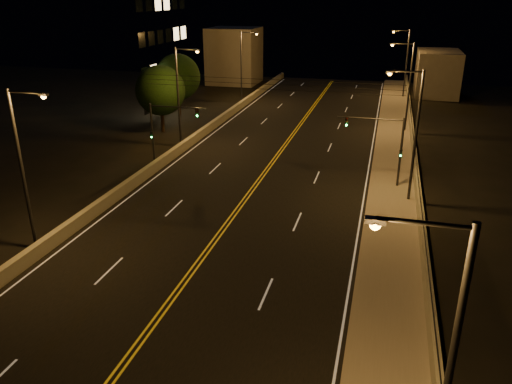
% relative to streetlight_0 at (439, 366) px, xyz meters
% --- Properties ---
extents(road, '(18.00, 120.00, 0.02)m').
position_rel_streetlight_0_xyz_m(road, '(-11.53, 19.75, -5.52)').
color(road, black).
rests_on(road, ground).
extents(sidewalk, '(3.60, 120.00, 0.30)m').
position_rel_streetlight_0_xyz_m(sidewalk, '(-0.73, 19.75, -5.38)').
color(sidewalk, gray).
rests_on(sidewalk, ground).
extents(curb, '(0.14, 120.00, 0.15)m').
position_rel_streetlight_0_xyz_m(curb, '(-2.60, 19.75, -5.46)').
color(curb, gray).
rests_on(curb, ground).
extents(parapet_wall, '(0.30, 120.00, 1.00)m').
position_rel_streetlight_0_xyz_m(parapet_wall, '(0.92, 19.75, -4.73)').
color(parapet_wall, gray).
rests_on(parapet_wall, sidewalk).
extents(jersey_barrier, '(0.45, 120.00, 0.88)m').
position_rel_streetlight_0_xyz_m(jersey_barrier, '(-20.82, 19.75, -5.09)').
color(jersey_barrier, gray).
rests_on(jersey_barrier, ground).
extents(distant_building_right, '(6.00, 10.00, 6.47)m').
position_rel_streetlight_0_xyz_m(distant_building_right, '(4.97, 69.40, -2.30)').
color(distant_building_right, gray).
rests_on(distant_building_right, ground).
extents(distant_building_left, '(8.00, 8.00, 9.07)m').
position_rel_streetlight_0_xyz_m(distant_building_left, '(-27.53, 71.73, -1.00)').
color(distant_building_left, gray).
rests_on(distant_building_left, ground).
extents(parapet_rail, '(0.06, 120.00, 0.06)m').
position_rel_streetlight_0_xyz_m(parapet_rail, '(0.92, 19.75, -4.20)').
color(parapet_rail, black).
rests_on(parapet_rail, parapet_wall).
extents(lane_markings, '(17.32, 116.00, 0.00)m').
position_rel_streetlight_0_xyz_m(lane_markings, '(-11.53, 19.68, -5.51)').
color(lane_markings, silver).
rests_on(lane_markings, road).
extents(streetlight_0, '(2.55, 0.28, 9.63)m').
position_rel_streetlight_0_xyz_m(streetlight_0, '(0.00, 0.00, 0.00)').
color(streetlight_0, '#2D2D33').
rests_on(streetlight_0, ground).
extents(streetlight_1, '(2.55, 0.28, 9.63)m').
position_rel_streetlight_0_xyz_m(streetlight_1, '(0.00, 24.61, 0.00)').
color(streetlight_1, '#2D2D33').
rests_on(streetlight_1, ground).
extents(streetlight_2, '(2.55, 0.28, 9.63)m').
position_rel_streetlight_0_xyz_m(streetlight_2, '(0.00, 45.15, 0.00)').
color(streetlight_2, '#2D2D33').
rests_on(streetlight_2, ground).
extents(streetlight_3, '(2.55, 0.28, 9.63)m').
position_rel_streetlight_0_xyz_m(streetlight_3, '(0.00, 65.11, 0.00)').
color(streetlight_3, '#2D2D33').
rests_on(streetlight_3, ground).
extents(streetlight_4, '(2.55, 0.28, 9.63)m').
position_rel_streetlight_0_xyz_m(streetlight_4, '(-21.47, 11.57, 0.00)').
color(streetlight_4, '#2D2D33').
rests_on(streetlight_4, ground).
extents(streetlight_5, '(2.55, 0.28, 9.63)m').
position_rel_streetlight_0_xyz_m(streetlight_5, '(-21.47, 34.13, 0.00)').
color(streetlight_5, '#2D2D33').
rests_on(streetlight_5, ground).
extents(streetlight_6, '(2.55, 0.28, 9.63)m').
position_rel_streetlight_0_xyz_m(streetlight_6, '(-21.47, 56.04, 0.00)').
color(streetlight_6, '#2D2D33').
rests_on(streetlight_6, ground).
extents(traffic_signal_right, '(5.11, 0.31, 5.71)m').
position_rel_streetlight_0_xyz_m(traffic_signal_right, '(-1.58, 27.26, -1.89)').
color(traffic_signal_right, '#2D2D33').
rests_on(traffic_signal_right, ground).
extents(traffic_signal_left, '(5.11, 0.31, 5.71)m').
position_rel_streetlight_0_xyz_m(traffic_signal_left, '(-20.29, 27.26, -1.89)').
color(traffic_signal_left, '#2D2D33').
rests_on(traffic_signal_left, ground).
extents(overhead_wires, '(22.00, 0.03, 0.83)m').
position_rel_streetlight_0_xyz_m(overhead_wires, '(-11.53, 29.25, 1.87)').
color(overhead_wires, black).
extents(tree_0, '(5.37, 5.37, 7.28)m').
position_rel_streetlight_0_xyz_m(tree_0, '(-25.77, 38.70, -0.95)').
color(tree_0, black).
rests_on(tree_0, ground).
extents(tree_1, '(5.58, 5.58, 7.57)m').
position_rel_streetlight_0_xyz_m(tree_1, '(-27.14, 46.69, -0.77)').
color(tree_1, black).
rests_on(tree_1, ground).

